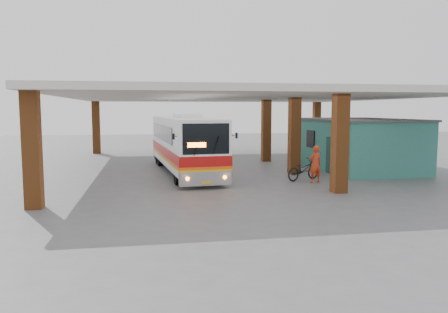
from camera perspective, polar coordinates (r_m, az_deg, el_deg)
name	(u,v)px	position (r m, az deg, el deg)	size (l,w,h in m)	color
ground	(256,183)	(21.89, 4.23, -3.50)	(90.00, 90.00, 0.00)	#515154
brick_columns	(259,134)	(26.82, 4.59, 2.95)	(20.10, 21.60, 4.35)	brown
canopy_roof	(239,96)	(28.04, 1.99, 7.86)	(21.00, 23.00, 0.30)	beige
shop_building	(358,144)	(28.10, 17.16, 1.59)	(5.20, 8.20, 3.11)	#2D726C
coach_bus	(185,144)	(25.43, -5.18, 1.69)	(3.42, 11.87, 3.41)	white
motorcycle	(303,169)	(23.03, 10.31, -1.68)	(0.75, 2.15, 1.13)	black
pedestrian	(315,164)	(22.33, 11.83, -0.99)	(0.68, 0.45, 1.88)	red
red_chair	(292,159)	(29.66, 8.88, -0.34)	(0.49, 0.49, 0.76)	red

